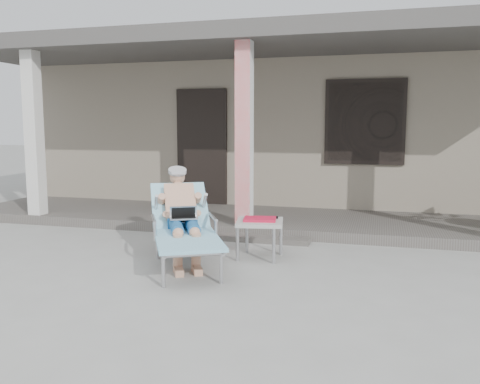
% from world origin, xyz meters
% --- Properties ---
extents(ground, '(60.00, 60.00, 0.00)m').
position_xyz_m(ground, '(0.00, 0.00, 0.00)').
color(ground, '#9E9E99').
rests_on(ground, ground).
extents(house, '(10.40, 5.40, 3.30)m').
position_xyz_m(house, '(0.00, 6.50, 1.67)').
color(house, gray).
rests_on(house, ground).
extents(porch_deck, '(10.00, 2.00, 0.15)m').
position_xyz_m(porch_deck, '(0.00, 3.00, 0.07)').
color(porch_deck, '#605B56').
rests_on(porch_deck, ground).
extents(porch_overhang, '(10.00, 2.30, 2.85)m').
position_xyz_m(porch_overhang, '(0.00, 2.95, 2.79)').
color(porch_overhang, silver).
rests_on(porch_overhang, porch_deck).
extents(porch_step, '(2.00, 0.30, 0.07)m').
position_xyz_m(porch_step, '(0.00, 1.85, 0.04)').
color(porch_step, '#605B56').
rests_on(porch_step, ground).
extents(lounger, '(1.40, 1.84, 1.17)m').
position_xyz_m(lounger, '(-0.29, 0.52, 0.72)').
color(lounger, '#B7B7BC').
rests_on(lounger, ground).
extents(side_table, '(0.63, 0.63, 0.49)m').
position_xyz_m(side_table, '(0.51, 1.00, 0.41)').
color(side_table, '#AEAEA9').
rests_on(side_table, ground).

